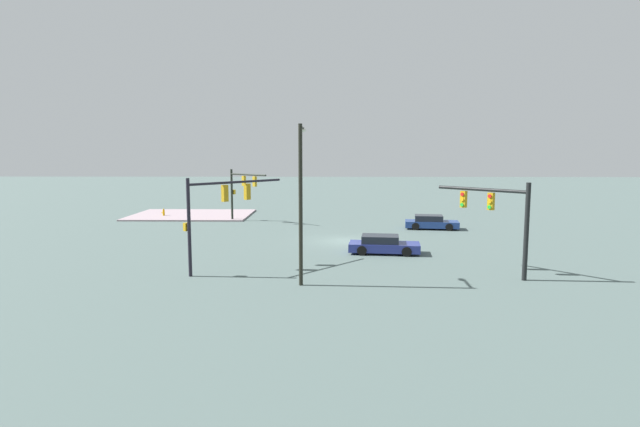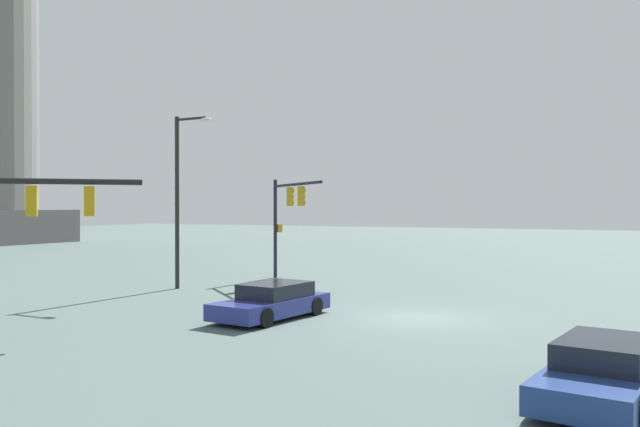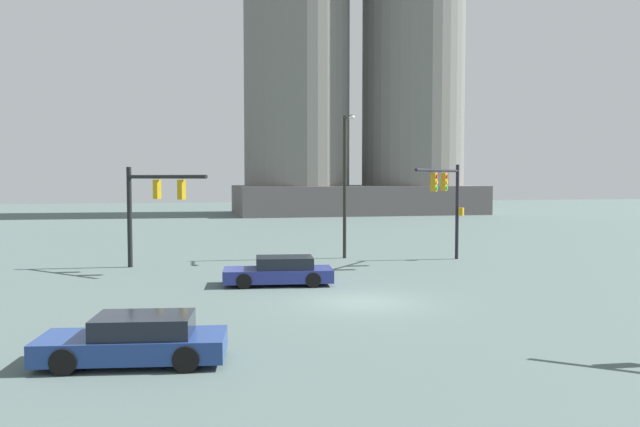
# 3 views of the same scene
# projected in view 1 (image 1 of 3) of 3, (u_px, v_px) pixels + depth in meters

# --- Properties ---
(ground_plane) EXTENTS (192.51, 192.51, 0.00)m
(ground_plane) POSITION_uv_depth(u_px,v_px,m) (345.00, 241.00, 38.56)
(ground_plane) COLOR #4E605D
(sidewalk_corner) EXTENTS (12.19, 9.19, 0.15)m
(sidewalk_corner) POSITION_uv_depth(u_px,v_px,m) (192.00, 215.00, 53.88)
(sidewalk_corner) COLOR #A18C94
(sidewalk_corner) RESTS_ON ground
(traffic_signal_near_corner) EXTENTS (3.93, 4.05, 5.15)m
(traffic_signal_near_corner) POSITION_uv_depth(u_px,v_px,m) (500.00, 212.00, 27.64)
(traffic_signal_near_corner) COLOR black
(traffic_signal_near_corner) RESTS_ON ground
(traffic_signal_opposite_side) EXTENTS (4.81, 5.13, 5.34)m
(traffic_signal_opposite_side) POSITION_uv_depth(u_px,v_px,m) (217.00, 204.00, 28.78)
(traffic_signal_opposite_side) COLOR black
(traffic_signal_opposite_side) RESTS_ON ground
(traffic_signal_cross_street) EXTENTS (3.86, 3.51, 5.01)m
(traffic_signal_cross_street) POSITION_uv_depth(u_px,v_px,m) (241.00, 186.00, 48.79)
(traffic_signal_cross_street) COLOR black
(traffic_signal_cross_street) RESTS_ON ground
(streetlamp_curved_arm) EXTENTS (0.32, 2.10, 8.10)m
(streetlamp_curved_arm) POSITION_uv_depth(u_px,v_px,m) (301.00, 193.00, 25.65)
(streetlamp_curved_arm) COLOR black
(streetlamp_curved_arm) RESTS_ON ground
(sedan_car_approaching) EXTENTS (4.76, 2.45, 1.21)m
(sedan_car_approaching) POSITION_uv_depth(u_px,v_px,m) (431.00, 222.00, 44.60)
(sedan_car_approaching) COLOR navy
(sedan_car_approaching) RESTS_ON ground
(sedan_car_waiting_far) EXTENTS (4.84, 2.43, 1.21)m
(sedan_car_waiting_far) POSITION_uv_depth(u_px,v_px,m) (383.00, 245.00, 34.00)
(sedan_car_waiting_far) COLOR navy
(sedan_car_waiting_far) RESTS_ON ground
(fire_hydrant_on_curb) EXTENTS (0.33, 0.22, 0.71)m
(fire_hydrant_on_curb) POSITION_uv_depth(u_px,v_px,m) (164.00, 212.00, 52.69)
(fire_hydrant_on_curb) COLOR #DB990A
(fire_hydrant_on_curb) RESTS_ON sidewalk_corner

